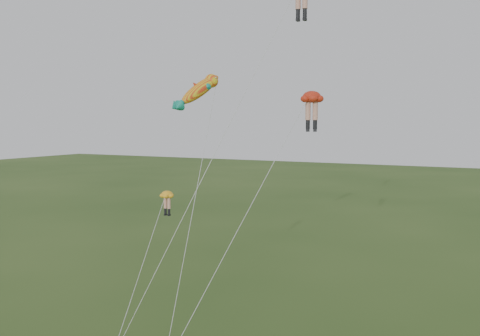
% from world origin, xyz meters
% --- Properties ---
extents(legs_kite_red_mid, '(5.80, 10.44, 15.58)m').
position_xyz_m(legs_kite_red_mid, '(6.94, 5.99, 14.77)').
color(legs_kite_red_mid, red).
rests_on(legs_kite_red_mid, ground).
extents(legs_kite_yellow, '(2.28, 8.99, 9.38)m').
position_xyz_m(legs_kite_yellow, '(-2.68, 5.62, 8.60)').
color(legs_kite_yellow, yellow).
rests_on(legs_kite_yellow, ground).
extents(fish_kite, '(2.95, 8.77, 17.05)m').
position_xyz_m(fish_kite, '(0.10, 5.52, 15.72)').
color(fish_kite, yellow).
rests_on(fish_kite, ground).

